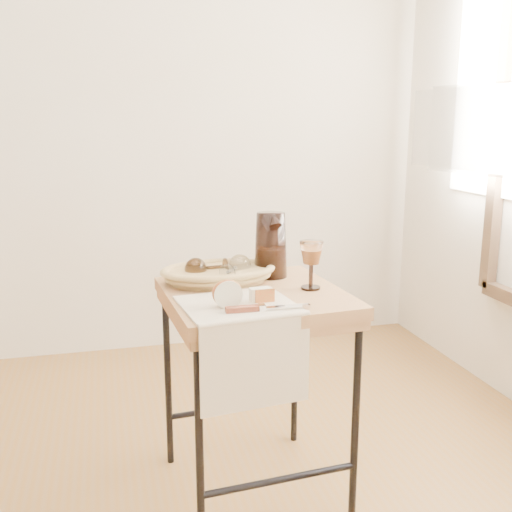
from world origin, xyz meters
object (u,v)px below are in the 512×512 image
object	(u,v)px
goblet_lying_b	(235,268)
tea_towel	(238,305)
goblet_lying_a	(209,268)
wine_goblet	(311,265)
apple_half	(227,293)
pitcher	(271,245)
bread_basket	(219,275)
table_knife	(265,307)
side_table	(255,393)

from	to	relation	value
goblet_lying_b	tea_towel	bearing A→B (deg)	-154.52
goblet_lying_a	wine_goblet	size ratio (longest dim) A/B	0.77
goblet_lying_a	apple_half	world-z (taller)	same
pitcher	wine_goblet	bearing A→B (deg)	-68.10
bread_basket	pitcher	size ratio (longest dim) A/B	1.30
apple_half	table_knife	xyz separation A→B (m)	(0.10, -0.06, -0.03)
bread_basket	goblet_lying_b	distance (m)	0.06
bread_basket	side_table	bearing A→B (deg)	-57.90
side_table	table_knife	size ratio (longest dim) A/B	2.89
tea_towel	side_table	bearing A→B (deg)	51.54
wine_goblet	table_knife	distance (m)	0.29
goblet_lying_a	wine_goblet	distance (m)	0.35
apple_half	pitcher	bearing A→B (deg)	57.83
tea_towel	pitcher	distance (m)	0.37
tea_towel	wine_goblet	size ratio (longest dim) A/B	2.02
goblet_lying_a	side_table	bearing A→B (deg)	122.60
side_table	table_knife	xyz separation A→B (m)	(-0.02, -0.21, 0.37)
wine_goblet	goblet_lying_b	bearing A→B (deg)	149.64
goblet_lying_a	apple_half	xyz separation A→B (m)	(0.00, -0.30, -0.00)
pitcher	apple_half	distance (m)	0.40
table_knife	apple_half	bearing A→B (deg)	150.00
bread_basket	apple_half	size ratio (longest dim) A/B	3.89
tea_towel	goblet_lying_a	xyz separation A→B (m)	(-0.04, 0.29, 0.05)
table_knife	pitcher	bearing A→B (deg)	72.78
goblet_lying_b	apple_half	world-z (taller)	goblet_lying_b
bread_basket	pitcher	distance (m)	0.21
bread_basket	goblet_lying_b	bearing A→B (deg)	-24.15
bread_basket	goblet_lying_b	world-z (taller)	goblet_lying_b
tea_towel	table_knife	bearing A→B (deg)	-57.74
goblet_lying_a	apple_half	bearing A→B (deg)	83.43
tea_towel	pitcher	size ratio (longest dim) A/B	1.22
side_table	wine_goblet	world-z (taller)	wine_goblet
tea_towel	goblet_lying_b	size ratio (longest dim) A/B	2.57
side_table	tea_towel	bearing A→B (deg)	-121.72
tea_towel	wine_goblet	distance (m)	0.30
side_table	table_knife	distance (m)	0.42
bread_basket	table_knife	xyz separation A→B (m)	(0.07, -0.35, -0.01)
pitcher	table_knife	bearing A→B (deg)	-109.88
tea_towel	apple_half	size ratio (longest dim) A/B	3.65
wine_goblet	tea_towel	bearing A→B (deg)	-156.12
tea_towel	goblet_lying_b	distance (m)	0.26
side_table	goblet_lying_a	world-z (taller)	goblet_lying_a
side_table	bread_basket	size ratio (longest dim) A/B	2.04
wine_goblet	apple_half	size ratio (longest dim) A/B	1.81
bread_basket	pitcher	bearing A→B (deg)	8.42
apple_half	bread_basket	bearing A→B (deg)	86.31
bread_basket	wine_goblet	bearing A→B (deg)	-31.21
table_knife	side_table	bearing A→B (deg)	84.47
tea_towel	goblet_lying_a	world-z (taller)	goblet_lying_a
pitcher	wine_goblet	size ratio (longest dim) A/B	1.66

